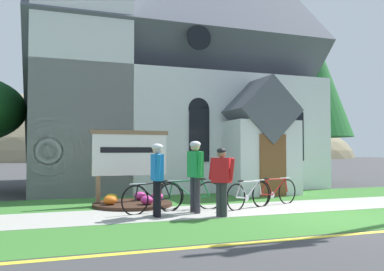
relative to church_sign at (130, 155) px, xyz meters
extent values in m
plane|color=#3D3D3F|center=(4.03, 0.19, -1.41)|extent=(140.00, 140.00, 0.00)
cube|color=#A8A59E|center=(2.86, -2.00, -1.41)|extent=(32.00, 2.15, 0.01)
cube|color=#38722D|center=(2.86, -4.23, -1.41)|extent=(32.00, 2.31, 0.01)
cube|color=#38722D|center=(2.86, 0.52, -1.41)|extent=(24.00, 2.88, 0.01)
cube|color=yellow|center=(2.86, -5.53, -1.41)|extent=(28.00, 0.16, 0.01)
cube|color=silver|center=(2.86, 6.98, 0.84)|extent=(11.45, 10.04, 4.51)
cube|color=#4C515B|center=(2.86, 6.98, 4.70)|extent=(11.95, 10.22, 10.22)
cube|color=silver|center=(-1.19, 3.64, 4.43)|extent=(3.36, 3.36, 11.69)
cube|color=silver|center=(4.92, 1.16, -0.11)|extent=(2.40, 1.60, 2.60)
cube|color=#4C515B|center=(4.92, 1.16, 1.54)|extent=(2.40, 1.80, 2.40)
cube|color=brown|center=(4.92, 0.34, -0.36)|extent=(1.00, 0.06, 2.10)
cube|color=black|center=(2.86, 1.93, 0.69)|extent=(0.76, 0.06, 1.90)
cone|color=black|center=(2.86, 1.93, 1.64)|extent=(0.80, 0.06, 0.80)
cube|color=black|center=(6.87, 1.93, 0.69)|extent=(0.76, 0.06, 1.90)
cone|color=black|center=(6.87, 1.93, 1.64)|extent=(0.80, 0.06, 0.80)
cylinder|color=black|center=(2.86, 1.93, 4.22)|extent=(0.90, 0.06, 0.90)
cube|color=#7F6047|center=(-0.91, -0.05, -1.00)|extent=(0.12, 0.12, 0.83)
cube|color=#7F6047|center=(0.91, 0.05, -1.00)|extent=(0.12, 0.12, 0.83)
cube|color=white|center=(0.00, 0.00, 0.01)|extent=(2.16, 0.20, 1.18)
cube|color=#7F6047|center=(0.00, 0.00, 0.66)|extent=(2.28, 0.24, 0.12)
cube|color=black|center=(0.00, -0.04, 0.15)|extent=(1.72, 0.10, 0.16)
cylinder|color=#382319|center=(0.00, -0.42, -1.36)|extent=(2.20, 2.20, 0.10)
ellipsoid|color=#CC338C|center=(0.74, -0.26, -1.19)|extent=(0.36, 0.36, 0.24)
ellipsoid|color=#CC338C|center=(0.32, 0.11, -1.19)|extent=(0.36, 0.36, 0.24)
ellipsoid|color=gold|center=(-0.56, -0.21, -1.19)|extent=(0.36, 0.36, 0.24)
ellipsoid|color=orange|center=(-0.66, -0.68, -1.19)|extent=(0.36, 0.36, 0.24)
ellipsoid|color=#CC338C|center=(0.29, -0.95, -1.19)|extent=(0.36, 0.36, 0.24)
torus|color=black|center=(0.70, -1.72, -1.06)|extent=(0.72, 0.24, 0.74)
torus|color=black|center=(-0.25, -1.99, -1.06)|extent=(0.72, 0.24, 0.74)
cylinder|color=black|center=(0.07, -1.90, -0.90)|extent=(0.53, 0.18, 0.45)
cylinder|color=black|center=(0.17, -1.87, -0.68)|extent=(0.72, 0.24, 0.07)
cylinder|color=black|center=(0.42, -1.80, -0.89)|extent=(0.25, 0.10, 0.47)
cylinder|color=black|center=(0.51, -1.77, -1.09)|extent=(0.40, 0.14, 0.09)
cylinder|color=black|center=(0.61, -1.74, -0.86)|extent=(0.21, 0.09, 0.42)
cylinder|color=black|center=(-0.22, -1.98, -0.88)|extent=(0.12, 0.07, 0.38)
ellipsoid|color=black|center=(0.53, -1.77, -0.63)|extent=(0.25, 0.14, 0.05)
cylinder|color=silver|center=(-0.18, -1.97, -0.67)|extent=(0.43, 0.15, 0.03)
cylinder|color=silver|center=(0.32, -1.83, -1.11)|extent=(0.18, 0.07, 0.18)
torus|color=black|center=(2.34, -2.14, -1.07)|extent=(0.68, 0.30, 0.72)
torus|color=black|center=(3.28, -1.76, -1.07)|extent=(0.68, 0.30, 0.72)
cylinder|color=#B7B7BC|center=(2.96, -1.89, -0.91)|extent=(0.52, 0.24, 0.45)
cylinder|color=#B7B7BC|center=(2.86, -1.93, -0.69)|extent=(0.71, 0.31, 0.04)
cylinder|color=#B7B7BC|center=(2.62, -2.03, -0.91)|extent=(0.25, 0.13, 0.45)
cylinder|color=#B7B7BC|center=(2.53, -2.07, -1.10)|extent=(0.39, 0.19, 0.09)
cylinder|color=#B7B7BC|center=(2.43, -2.11, -0.88)|extent=(0.21, 0.11, 0.40)
cylinder|color=#B7B7BC|center=(3.24, -1.78, -0.88)|extent=(0.12, 0.08, 0.38)
ellipsoid|color=black|center=(2.51, -2.07, -0.66)|extent=(0.25, 0.16, 0.05)
cylinder|color=silver|center=(3.21, -1.79, -0.68)|extent=(0.42, 0.19, 0.03)
cylinder|color=silver|center=(2.72, -1.99, -1.12)|extent=(0.17, 0.09, 0.18)
torus|color=black|center=(3.33, -1.71, -1.06)|extent=(0.71, 0.25, 0.73)
torus|color=black|center=(4.35, -1.40, -1.06)|extent=(0.71, 0.25, 0.73)
cylinder|color=#A51E19|center=(4.00, -1.51, -0.90)|extent=(0.56, 0.20, 0.46)
cylinder|color=#A51E19|center=(3.89, -1.54, -0.68)|extent=(0.76, 0.26, 0.05)
cylinder|color=#A51E19|center=(3.63, -1.62, -0.90)|extent=(0.26, 0.11, 0.46)
cylinder|color=#A51E19|center=(3.53, -1.65, -1.09)|extent=(0.42, 0.16, 0.09)
cylinder|color=#A51E19|center=(3.42, -1.68, -0.87)|extent=(0.22, 0.10, 0.41)
cylinder|color=#A51E19|center=(4.30, -1.41, -0.87)|extent=(0.13, 0.07, 0.39)
ellipsoid|color=black|center=(3.51, -1.66, -0.64)|extent=(0.25, 0.15, 0.05)
cylinder|color=silver|center=(4.26, -1.43, -0.66)|extent=(0.43, 0.16, 0.03)
cylinder|color=silver|center=(3.74, -1.59, -1.12)|extent=(0.18, 0.07, 0.18)
torus|color=black|center=(1.79, -1.66, -1.06)|extent=(0.74, 0.20, 0.75)
torus|color=black|center=(0.77, -1.43, -1.06)|extent=(0.74, 0.20, 0.75)
cylinder|color=#19723F|center=(1.12, -1.51, -0.90)|extent=(0.56, 0.16, 0.46)
cylinder|color=#19723F|center=(1.23, -1.54, -0.66)|extent=(0.77, 0.20, 0.07)
cylinder|color=#19723F|center=(1.50, -1.60, -0.88)|extent=(0.27, 0.09, 0.48)
cylinder|color=#19723F|center=(1.59, -1.62, -1.08)|extent=(0.42, 0.13, 0.09)
cylinder|color=#19723F|center=(1.70, -1.64, -0.85)|extent=(0.22, 0.08, 0.42)
cylinder|color=#19723F|center=(0.81, -1.44, -0.87)|extent=(0.12, 0.06, 0.38)
ellipsoid|color=black|center=(1.61, -1.62, -0.62)|extent=(0.25, 0.13, 0.05)
cylinder|color=silver|center=(0.85, -1.45, -0.66)|extent=(0.44, 0.12, 0.03)
cylinder|color=silver|center=(1.38, -1.57, -1.11)|extent=(0.18, 0.06, 0.18)
cylinder|color=#2D2D33|center=(1.63, -2.98, -1.01)|extent=(0.15, 0.15, 0.80)
cylinder|color=#2D2D33|center=(1.55, -2.90, -1.01)|extent=(0.15, 0.15, 0.80)
cube|color=red|center=(1.59, -2.94, -0.33)|extent=(0.45, 0.46, 0.58)
sphere|color=#936B51|center=(1.59, -2.94, 0.07)|extent=(0.21, 0.21, 0.21)
ellipsoid|color=black|center=(1.59, -2.94, 0.12)|extent=(0.33, 0.33, 0.14)
cylinder|color=red|center=(1.75, -3.17, -0.30)|extent=(0.09, 0.21, 0.53)
cylinder|color=red|center=(1.43, -2.71, -0.30)|extent=(0.09, 0.22, 0.53)
cylinder|color=#2D2D33|center=(1.23, -2.29, -0.97)|extent=(0.15, 0.15, 0.88)
cylinder|color=#2D2D33|center=(1.19, -2.08, -0.97)|extent=(0.15, 0.15, 0.88)
cube|color=green|center=(1.21, -2.19, -0.21)|extent=(0.28, 0.52, 0.64)
sphere|color=tan|center=(1.21, -2.19, 0.23)|extent=(0.23, 0.23, 0.23)
ellipsoid|color=silver|center=(1.21, -2.19, 0.29)|extent=(0.32, 0.28, 0.16)
cylinder|color=green|center=(1.22, -2.49, -0.18)|extent=(0.09, 0.17, 0.59)
cylinder|color=green|center=(1.20, -1.88, -0.18)|extent=(0.09, 0.20, 0.59)
cylinder|color=black|center=(0.17, -2.38, -0.99)|extent=(0.15, 0.15, 0.84)
cylinder|color=black|center=(0.17, -2.53, -0.99)|extent=(0.15, 0.15, 0.84)
cube|color=blue|center=(0.17, -2.45, -0.26)|extent=(0.20, 0.48, 0.62)
sphere|color=tan|center=(0.17, -2.45, 0.16)|extent=(0.22, 0.22, 0.22)
ellipsoid|color=silver|center=(0.17, -2.45, 0.22)|extent=(0.27, 0.23, 0.15)
cylinder|color=blue|center=(0.21, -2.17, -0.23)|extent=(0.09, 0.23, 0.56)
cylinder|color=blue|center=(0.13, -2.74, -0.23)|extent=(0.09, 0.20, 0.56)
cylinder|color=#3D2D1E|center=(9.27, 4.32, -0.32)|extent=(0.26, 0.26, 2.18)
cone|color=#23662D|center=(9.27, 4.32, 3.59)|extent=(3.88, 3.88, 5.63)
ellipsoid|color=#847A5B|center=(9.20, 64.97, -1.41)|extent=(106.11, 42.38, 23.61)
camera|label=1|loc=(-2.22, -11.63, 0.12)|focal=37.90mm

